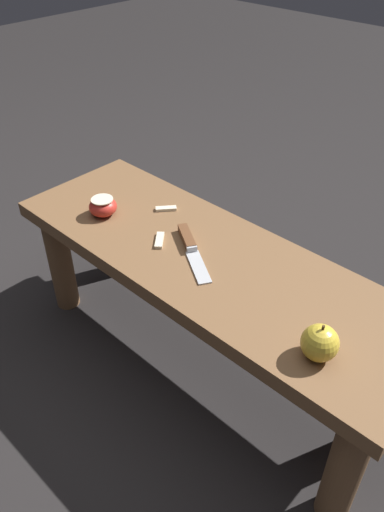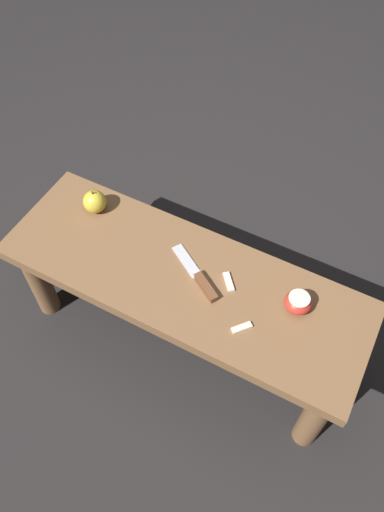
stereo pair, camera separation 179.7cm
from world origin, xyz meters
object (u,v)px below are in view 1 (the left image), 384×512
wooden_bench (207,280)px  apple_cut (103,206)px  apple_whole (320,343)px  knife (190,245)px

wooden_bench → apple_cut: apple_cut is taller
apple_whole → apple_cut: size_ratio=1.09×
wooden_bench → apple_whole: 0.39m
apple_whole → apple_cut: apple_whole is taller
apple_whole → apple_cut: 0.69m
knife → apple_cut: apple_cut is taller
apple_whole → apple_cut: bearing=177.1°
apple_cut → apple_whole: bearing=-2.9°
knife → wooden_bench: bearing=38.9°
wooden_bench → apple_cut: (-0.33, -0.06, 0.10)m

